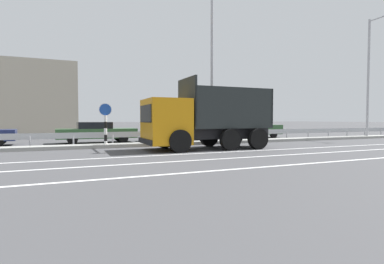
% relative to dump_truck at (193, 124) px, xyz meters
% --- Properties ---
extents(ground_plane, '(320.00, 320.00, 0.00)m').
position_rel_dump_truck_xyz_m(ground_plane, '(-0.24, 1.04, -1.28)').
color(ground_plane, '#424244').
extents(lane_strip_0, '(69.50, 0.16, 0.01)m').
position_rel_dump_truck_xyz_m(lane_strip_0, '(0.83, -1.81, -1.28)').
color(lane_strip_0, silver).
rests_on(lane_strip_0, ground_plane).
extents(lane_strip_1, '(69.50, 0.16, 0.01)m').
position_rel_dump_truck_xyz_m(lane_strip_1, '(0.83, -3.77, -1.28)').
color(lane_strip_1, silver).
rests_on(lane_strip_1, ground_plane).
extents(lane_strip_2, '(69.50, 0.16, 0.01)m').
position_rel_dump_truck_xyz_m(lane_strip_2, '(0.83, -6.02, -1.28)').
color(lane_strip_2, silver).
rests_on(lane_strip_2, ground_plane).
extents(median_island, '(38.23, 1.10, 0.18)m').
position_rel_dump_truck_xyz_m(median_island, '(-0.24, 2.72, -1.19)').
color(median_island, gray).
rests_on(median_island, ground_plane).
extents(median_guardrail, '(69.50, 0.09, 0.78)m').
position_rel_dump_truck_xyz_m(median_guardrail, '(-0.24, 3.74, -0.71)').
color(median_guardrail, '#9EA0A5').
rests_on(median_guardrail, ground_plane).
extents(dump_truck, '(6.58, 2.79, 3.54)m').
position_rel_dump_truck_xyz_m(dump_truck, '(0.00, 0.00, 0.00)').
color(dump_truck, orange).
rests_on(dump_truck, ground_plane).
extents(median_road_sign, '(0.66, 0.16, 2.35)m').
position_rel_dump_truck_xyz_m(median_road_sign, '(-3.90, 2.72, -0.07)').
color(median_road_sign, white).
rests_on(median_road_sign, ground_plane).
extents(street_lamp_2, '(0.70, 2.56, 9.71)m').
position_rel_dump_truck_xyz_m(street_lamp_2, '(2.41, 2.45, 4.11)').
color(street_lamp_2, '#ADADB2').
rests_on(street_lamp_2, ground_plane).
extents(street_lamp_3, '(0.71, 2.46, 9.36)m').
position_rel_dump_truck_xyz_m(street_lamp_3, '(16.29, 2.46, 3.91)').
color(street_lamp_3, '#ADADB2').
rests_on(street_lamp_3, ground_plane).
extents(parked_car_4, '(4.93, 1.91, 1.33)m').
position_rel_dump_truck_xyz_m(parked_car_4, '(-4.00, 6.30, -0.59)').
color(parked_car_4, '#335B33').
rests_on(parked_car_4, ground_plane).
extents(parked_car_5, '(4.61, 1.96, 1.23)m').
position_rel_dump_truck_xyz_m(parked_car_5, '(1.38, 6.03, -0.64)').
color(parked_car_5, black).
rests_on(parked_car_5, ground_plane).
extents(parked_car_6, '(4.84, 1.83, 1.64)m').
position_rel_dump_truck_xyz_m(parked_car_6, '(7.98, 6.39, -0.47)').
color(parked_car_6, '#335B33').
rests_on(parked_car_6, ground_plane).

